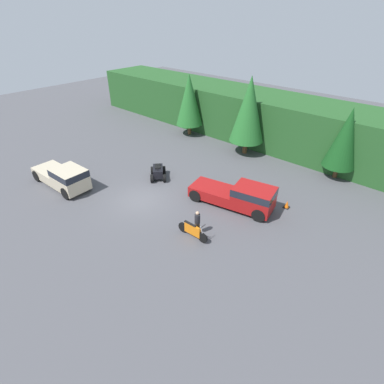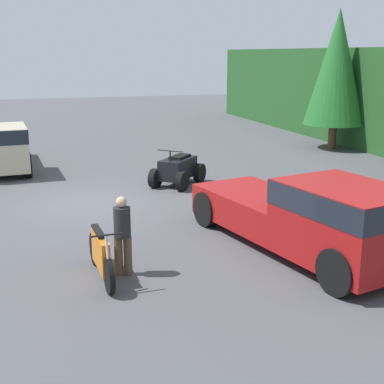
{
  "view_description": "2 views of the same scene",
  "coord_description": "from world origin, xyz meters",
  "px_view_note": "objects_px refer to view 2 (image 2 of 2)",
  "views": [
    {
      "loc": [
        14.93,
        -11.02,
        12.0
      ],
      "look_at": [
        3.09,
        2.19,
        0.95
      ],
      "focal_mm": 28.0,
      "sensor_mm": 36.0,
      "label": 1
    },
    {
      "loc": [
        15.59,
        -1.84,
        4.37
      ],
      "look_at": [
        3.09,
        2.19,
        0.95
      ],
      "focal_mm": 50.0,
      "sensor_mm": 36.0,
      "label": 2
    }
  ],
  "objects_px": {
    "pickup_truck_red": "(313,215)",
    "quad_atv": "(178,170)",
    "dirt_bike": "(101,255)",
    "rider_person": "(122,233)"
  },
  "relations": [
    {
      "from": "dirt_bike",
      "to": "rider_person",
      "type": "distance_m",
      "value": 0.61
    },
    {
      "from": "pickup_truck_red",
      "to": "rider_person",
      "type": "distance_m",
      "value": 4.13
    },
    {
      "from": "pickup_truck_red",
      "to": "dirt_bike",
      "type": "distance_m",
      "value": 4.6
    },
    {
      "from": "dirt_bike",
      "to": "quad_atv",
      "type": "height_order",
      "value": "quad_atv"
    },
    {
      "from": "dirt_bike",
      "to": "rider_person",
      "type": "height_order",
      "value": "rider_person"
    },
    {
      "from": "pickup_truck_red",
      "to": "quad_atv",
      "type": "relative_size",
      "value": 2.66
    },
    {
      "from": "pickup_truck_red",
      "to": "quad_atv",
      "type": "distance_m",
      "value": 7.41
    },
    {
      "from": "pickup_truck_red",
      "to": "quad_atv",
      "type": "xyz_separation_m",
      "value": [
        -7.35,
        -0.9,
        -0.46
      ]
    },
    {
      "from": "pickup_truck_red",
      "to": "dirt_bike",
      "type": "relative_size",
      "value": 2.79
    },
    {
      "from": "dirt_bike",
      "to": "rider_person",
      "type": "bearing_deg",
      "value": 90.32
    }
  ]
}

